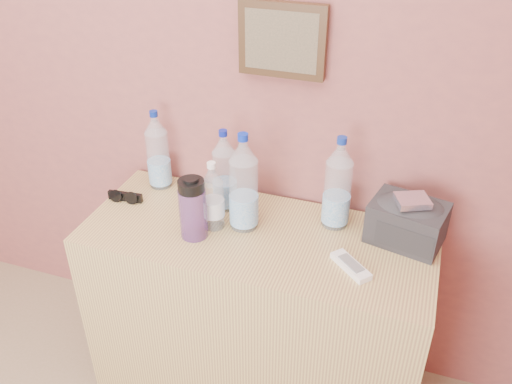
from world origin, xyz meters
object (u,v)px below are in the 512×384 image
toiletry_bag (407,220)px  sunglasses (125,197)px  pet_large_c (338,187)px  ac_remote (351,266)px  pet_large_d (244,187)px  dresser (257,313)px  pet_large_a (158,154)px  pet_small (213,199)px  nalgene_bottle (193,208)px  pet_large_b (224,174)px  foil_packet (412,201)px

toiletry_bag → sunglasses: bearing=-162.3°
pet_large_c → ac_remote: pet_large_c is taller
pet_large_d → pet_large_c: bearing=21.0°
pet_large_c → toiletry_bag: 0.26m
sunglasses → ac_remote: (0.90, -0.12, -0.01)m
pet_large_c → pet_large_d: 0.33m
pet_large_d → toiletry_bag: size_ratio=1.50×
dresser → ac_remote: size_ratio=7.92×
pet_large_a → pet_large_c: size_ratio=0.93×
dresser → pet_large_c: size_ratio=3.58×
dresser → toiletry_bag: (0.50, 0.13, 0.47)m
sunglasses → toiletry_bag: toiletry_bag is taller
ac_remote → toiletry_bag: toiletry_bag is taller
pet_small → nalgene_bottle: size_ratio=1.12×
pet_large_a → ac_remote: pet_large_a is taller
pet_large_d → ac_remote: (0.41, -0.11, -0.15)m
nalgene_bottle → ac_remote: bearing=-0.1°
dresser → pet_large_b: 0.57m
pet_small → pet_large_c: bearing=21.0°
pet_large_c → pet_large_d: (-0.31, -0.12, 0.01)m
sunglasses → pet_large_d: bearing=-6.1°
dresser → pet_large_b: size_ratio=3.91×
pet_large_d → sunglasses: 0.51m
pet_large_d → pet_large_b: bearing=139.6°
ac_remote → foil_packet: size_ratio=1.49×
pet_large_b → sunglasses: bearing=-166.7°
pet_large_b → sunglasses: size_ratio=2.33×
pet_large_d → nalgene_bottle: 0.19m
pet_large_c → toiletry_bag: pet_large_c is taller
foil_packet → pet_small: bearing=-169.9°
ac_remote → sunglasses: bearing=-146.0°
pet_large_c → pet_small: bearing=-159.0°
sunglasses → ac_remote: size_ratio=0.87×
pet_large_d → foil_packet: bearing=8.0°
pet_large_c → pet_small: 0.44m
pet_large_a → pet_large_d: bearing=-20.3°
nalgene_bottle → sunglasses: bearing=161.5°
pet_large_b → pet_large_a: bearing=168.9°
pet_large_d → ac_remote: 0.45m
pet_large_a → pet_small: bearing=-31.5°
sunglasses → pet_large_a: bearing=57.7°
ac_remote → dresser: bearing=-151.6°
pet_large_d → toiletry_bag: pet_large_d is taller
pet_large_a → pet_large_b: 0.31m
foil_packet → pet_large_d: bearing=-172.0°
sunglasses → toiletry_bag: size_ratio=0.56×
pet_small → toiletry_bag: size_ratio=1.07×
pet_small → nalgene_bottle: 0.09m
ac_remote → foil_packet: foil_packet is taller
sunglasses → pet_large_c: bearing=2.4°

